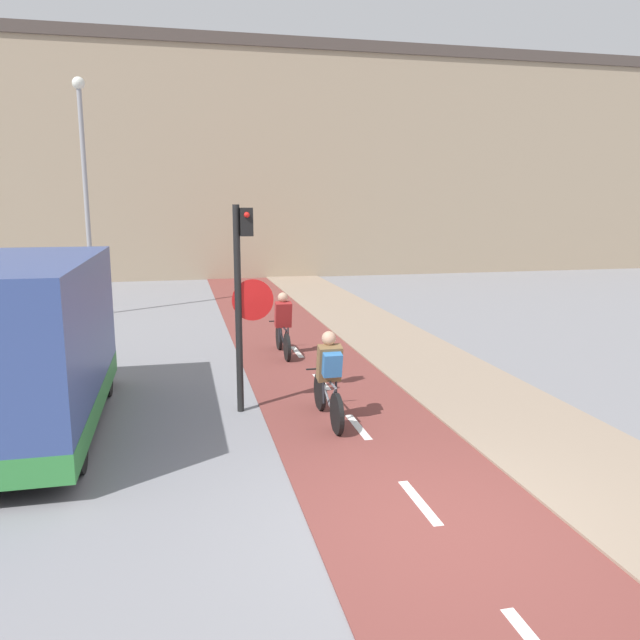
{
  "coord_description": "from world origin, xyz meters",
  "views": [
    {
      "loc": [
        -2.57,
        -5.68,
        3.36
      ],
      "look_at": [
        0.0,
        5.62,
        1.2
      ],
      "focal_mm": 35.0,
      "sensor_mm": 36.0,
      "label": 1
    }
  ],
  "objects_px": {
    "cyclist_far": "(283,327)",
    "van": "(19,350)",
    "traffic_light_pole": "(243,286)",
    "cyclist_near": "(329,379)",
    "street_lamp_far": "(85,174)"
  },
  "relations": [
    {
      "from": "cyclist_near",
      "to": "van",
      "type": "distance_m",
      "value": 4.58
    },
    {
      "from": "street_lamp_far",
      "to": "cyclist_near",
      "type": "relative_size",
      "value": 3.94
    },
    {
      "from": "street_lamp_far",
      "to": "cyclist_far",
      "type": "xyz_separation_m",
      "value": [
        4.82,
        -6.44,
        -3.58
      ]
    },
    {
      "from": "traffic_light_pole",
      "to": "street_lamp_far",
      "type": "distance_m",
      "value": 10.89
    },
    {
      "from": "traffic_light_pole",
      "to": "cyclist_far",
      "type": "distance_m",
      "value": 4.07
    },
    {
      "from": "cyclist_near",
      "to": "traffic_light_pole",
      "type": "bearing_deg",
      "value": 144.33
    },
    {
      "from": "traffic_light_pole",
      "to": "van",
      "type": "height_order",
      "value": "traffic_light_pole"
    },
    {
      "from": "cyclist_far",
      "to": "van",
      "type": "distance_m",
      "value": 6.01
    },
    {
      "from": "cyclist_near",
      "to": "cyclist_far",
      "type": "height_order",
      "value": "cyclist_near"
    },
    {
      "from": "street_lamp_far",
      "to": "van",
      "type": "xyz_separation_m",
      "value": [
        0.28,
        -10.34,
        -2.96
      ]
    },
    {
      "from": "street_lamp_far",
      "to": "cyclist_far",
      "type": "height_order",
      "value": "street_lamp_far"
    },
    {
      "from": "cyclist_far",
      "to": "van",
      "type": "height_order",
      "value": "van"
    },
    {
      "from": "street_lamp_far",
      "to": "traffic_light_pole",
      "type": "bearing_deg",
      "value": -70.36
    },
    {
      "from": "traffic_light_pole",
      "to": "cyclist_near",
      "type": "relative_size",
      "value": 1.9
    },
    {
      "from": "cyclist_far",
      "to": "van",
      "type": "xyz_separation_m",
      "value": [
        -4.54,
        -3.9,
        0.62
      ]
    }
  ]
}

